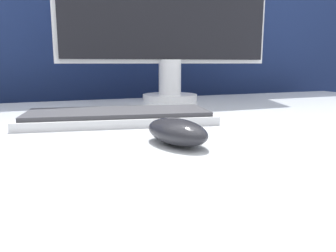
# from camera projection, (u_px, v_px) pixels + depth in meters

# --- Properties ---
(partition_panel) EXTENTS (5.00, 0.03, 1.40)m
(partition_panel) POSITION_uv_depth(u_px,v_px,m) (87.00, 107.00, 1.18)
(partition_panel) COLOR navy
(partition_panel) RESTS_ON ground_plane
(computer_mouse_near) EXTENTS (0.09, 0.13, 0.04)m
(computer_mouse_near) POSITION_uv_depth(u_px,v_px,m) (177.00, 132.00, 0.47)
(computer_mouse_near) COLOR #232328
(computer_mouse_near) RESTS_ON desk
(keyboard) EXTENTS (0.39, 0.21, 0.02)m
(keyboard) POSITION_uv_depth(u_px,v_px,m) (118.00, 116.00, 0.65)
(keyboard) COLOR silver
(keyboard) RESTS_ON desk
(monitor) EXTENTS (0.67, 0.17, 0.54)m
(monitor) POSITION_uv_depth(u_px,v_px,m) (170.00, 0.00, 0.97)
(monitor) COLOR white
(monitor) RESTS_ON desk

